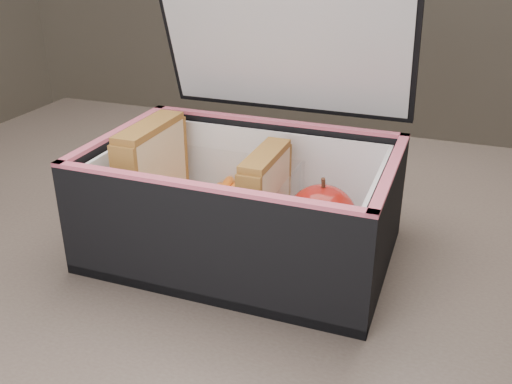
% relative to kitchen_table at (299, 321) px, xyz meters
% --- Properties ---
extents(kitchen_table, '(1.20, 0.80, 0.75)m').
position_rel_kitchen_table_xyz_m(kitchen_table, '(0.00, 0.00, 0.00)').
color(kitchen_table, '#66584F').
rests_on(kitchen_table, ground).
extents(lunch_bag, '(0.29, 0.25, 0.29)m').
position_rel_kitchen_table_xyz_m(lunch_bag, '(-0.06, -0.02, 0.15)').
color(lunch_bag, black).
rests_on(lunch_bag, kitchen_table).
extents(plastic_tub, '(0.17, 0.12, 0.07)m').
position_rel_kitchen_table_xyz_m(plastic_tub, '(-0.10, -0.02, 0.14)').
color(plastic_tub, white).
rests_on(plastic_tub, lunch_bag).
extents(sandwich_left, '(0.03, 0.10, 0.11)m').
position_rel_kitchen_table_xyz_m(sandwich_left, '(-0.16, -0.02, 0.16)').
color(sandwich_left, beige).
rests_on(sandwich_left, plastic_tub).
extents(sandwich_right, '(0.02, 0.09, 0.10)m').
position_rel_kitchen_table_xyz_m(sandwich_right, '(-0.03, -0.02, 0.15)').
color(sandwich_right, beige).
rests_on(sandwich_right, plastic_tub).
extents(carrot_sticks, '(0.05, 0.16, 0.03)m').
position_rel_kitchen_table_xyz_m(carrot_sticks, '(-0.10, -0.02, 0.12)').
color(carrot_sticks, '#F94F08').
rests_on(carrot_sticks, plastic_tub).
extents(paper_napkin, '(0.08, 0.09, 0.01)m').
position_rel_kitchen_table_xyz_m(paper_napkin, '(0.02, -0.02, 0.11)').
color(paper_napkin, white).
rests_on(paper_napkin, lunch_bag).
extents(red_apple, '(0.08, 0.08, 0.07)m').
position_rel_kitchen_table_xyz_m(red_apple, '(0.02, -0.02, 0.14)').
color(red_apple, maroon).
rests_on(red_apple, paper_napkin).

